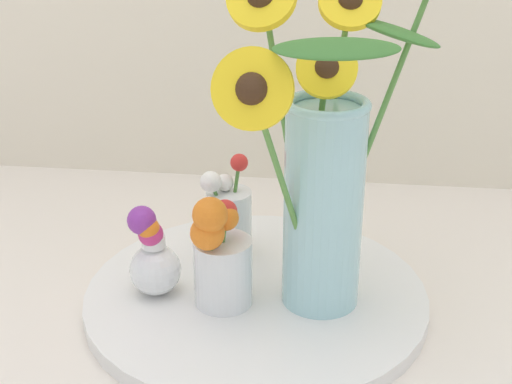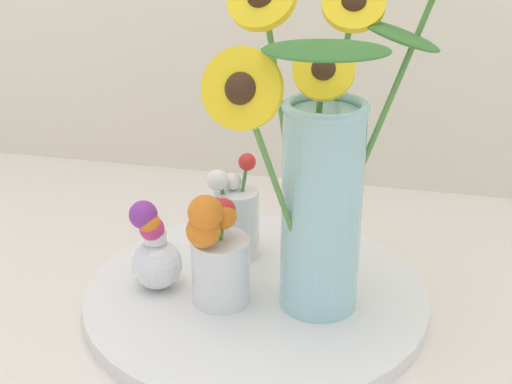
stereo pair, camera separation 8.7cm
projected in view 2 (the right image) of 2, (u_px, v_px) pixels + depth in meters
ground_plane at (277, 325)px, 0.90m from camera, size 6.00×6.00×0.00m
serving_tray at (256, 296)px, 0.94m from camera, size 0.45×0.45×0.02m
mason_jar_sunflowers at (324, 171)px, 0.83m from camera, size 0.29×0.24×0.45m
vase_small_center at (218, 254)px, 0.88m from camera, size 0.07×0.09×0.16m
vase_bulb_right at (155, 253)px, 0.92m from camera, size 0.07×0.07×0.12m
vase_small_back at (236, 217)px, 1.00m from camera, size 0.07×0.06×0.15m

